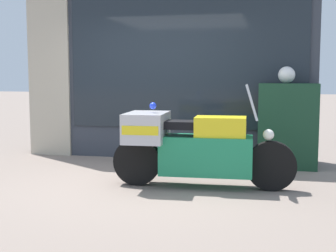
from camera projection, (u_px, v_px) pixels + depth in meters
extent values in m
plane|color=gray|center=(134.00, 182.00, 6.34)|extent=(60.00, 60.00, 0.00)
cube|color=#333842|center=(167.00, 43.00, 8.05)|extent=(5.02, 0.40, 4.01)
cube|color=#B2A893|center=(54.00, 44.00, 8.55)|extent=(0.78, 0.55, 4.01)
cube|color=#1E262D|center=(185.00, 38.00, 7.76)|extent=(4.02, 0.02, 3.01)
cube|color=slate|center=(185.00, 142.00, 8.19)|extent=(3.80, 0.30, 0.55)
cube|color=silver|center=(186.00, 84.00, 8.21)|extent=(3.80, 0.02, 1.51)
cube|color=beige|center=(185.00, 40.00, 7.99)|extent=(3.80, 0.30, 0.03)
cube|color=black|center=(107.00, 39.00, 8.30)|extent=(0.18, 0.04, 0.05)
cube|color=maroon|center=(145.00, 39.00, 8.14)|extent=(0.18, 0.04, 0.05)
cube|color=#195623|center=(185.00, 38.00, 7.99)|extent=(0.18, 0.04, 0.05)
cube|color=#B7B2A8|center=(226.00, 37.00, 7.83)|extent=(0.18, 0.04, 0.05)
cube|color=#C68E19|center=(269.00, 37.00, 7.68)|extent=(0.18, 0.04, 0.05)
cube|color=red|center=(136.00, 118.00, 8.27)|extent=(0.19, 0.04, 0.27)
cube|color=#2D8E42|center=(235.00, 120.00, 7.88)|extent=(0.19, 0.03, 0.27)
cylinder|color=black|center=(271.00, 166.00, 5.88)|extent=(0.63, 0.17, 0.63)
cylinder|color=black|center=(137.00, 161.00, 6.18)|extent=(0.63, 0.17, 0.63)
cube|color=#1E8456|center=(206.00, 155.00, 6.01)|extent=(1.20, 0.52, 0.50)
cube|color=yellow|center=(221.00, 128.00, 5.94)|extent=(0.66, 0.44, 0.28)
cube|color=black|center=(186.00, 125.00, 6.01)|extent=(0.70, 0.38, 0.10)
cube|color=#B7B7BC|center=(147.00, 127.00, 6.10)|extent=(0.55, 0.79, 0.38)
cube|color=yellow|center=(147.00, 127.00, 6.10)|extent=(0.50, 0.80, 0.11)
cube|color=#B2BCC6|center=(252.00, 102.00, 5.84)|extent=(0.18, 0.33, 0.45)
sphere|color=white|center=(268.00, 135.00, 5.84)|extent=(0.14, 0.14, 0.14)
sphere|color=blue|center=(153.00, 106.00, 6.06)|extent=(0.09, 0.09, 0.09)
cube|color=#193D28|center=(288.00, 126.00, 7.23)|extent=(0.90, 0.40, 1.32)
sphere|color=white|center=(287.00, 75.00, 7.22)|extent=(0.26, 0.26, 0.26)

